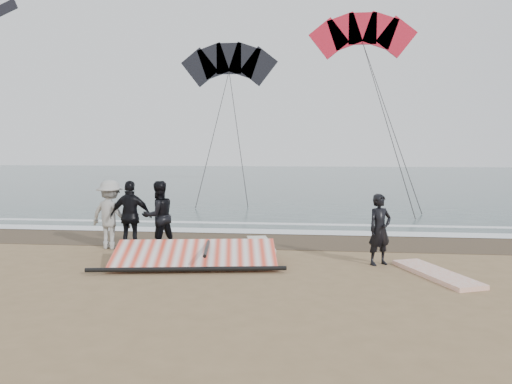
# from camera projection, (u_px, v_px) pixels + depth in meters

# --- Properties ---
(ground) EXTENTS (120.00, 120.00, 0.00)m
(ground) POSITION_uv_depth(u_px,v_px,m) (308.00, 281.00, 10.46)
(ground) COLOR #8C704C
(ground) RESTS_ON ground
(sea) EXTENTS (120.00, 54.00, 0.02)m
(sea) POSITION_uv_depth(u_px,v_px,m) (310.00, 179.00, 43.12)
(sea) COLOR #233838
(sea) RESTS_ON ground
(wet_sand) EXTENTS (120.00, 2.80, 0.01)m
(wet_sand) POSITION_uv_depth(u_px,v_px,m) (309.00, 241.00, 14.91)
(wet_sand) COLOR #4C3D2B
(wet_sand) RESTS_ON ground
(foam_near) EXTENTS (120.00, 0.90, 0.01)m
(foam_near) POSITION_uv_depth(u_px,v_px,m) (309.00, 232.00, 16.30)
(foam_near) COLOR white
(foam_near) RESTS_ON sea
(foam_far) EXTENTS (120.00, 0.45, 0.01)m
(foam_far) POSITION_uv_depth(u_px,v_px,m) (309.00, 224.00, 17.98)
(foam_far) COLOR white
(foam_far) RESTS_ON sea
(man_main) EXTENTS (0.74, 0.67, 1.71)m
(man_main) POSITION_uv_depth(u_px,v_px,m) (380.00, 229.00, 11.87)
(man_main) COLOR black
(man_main) RESTS_ON ground
(board_white) EXTENTS (1.56, 2.55, 0.10)m
(board_white) POSITION_uv_depth(u_px,v_px,m) (436.00, 274.00, 10.90)
(board_white) COLOR white
(board_white) RESTS_ON ground
(board_cream) EXTENTS (1.04, 2.25, 0.09)m
(board_cream) POSITION_uv_depth(u_px,v_px,m) (260.00, 244.00, 14.23)
(board_cream) COLOR beige
(board_cream) RESTS_ON ground
(trio_cluster) EXTENTS (2.67, 1.19, 1.92)m
(trio_cluster) POSITION_uv_depth(u_px,v_px,m) (131.00, 215.00, 13.56)
(trio_cluster) COLOR black
(trio_cluster) RESTS_ON ground
(sail_rig) EXTENTS (4.42, 2.28, 0.50)m
(sail_rig) POSITION_uv_depth(u_px,v_px,m) (193.00, 256.00, 11.98)
(sail_rig) COLOR black
(sail_rig) RESTS_ON ground
(kite_red) EXTENTS (7.69, 7.05, 16.82)m
(kite_red) POSITION_uv_depth(u_px,v_px,m) (363.00, 38.00, 31.90)
(kite_red) COLOR red
(kite_red) RESTS_ON ground
(kite_dark) EXTENTS (7.07, 5.61, 13.43)m
(kite_dark) POSITION_uv_depth(u_px,v_px,m) (229.00, 67.00, 32.66)
(kite_dark) COLOR black
(kite_dark) RESTS_ON ground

